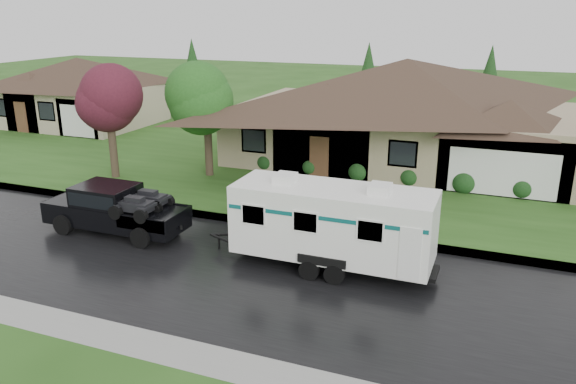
# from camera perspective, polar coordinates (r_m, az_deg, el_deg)

# --- Properties ---
(ground) EXTENTS (140.00, 140.00, 0.00)m
(ground) POSITION_cam_1_polar(r_m,az_deg,el_deg) (20.20, -1.57, -6.05)
(ground) COLOR #264D18
(ground) RESTS_ON ground
(road) EXTENTS (140.00, 8.00, 0.01)m
(road) POSITION_cam_1_polar(r_m,az_deg,el_deg) (18.55, -3.99, -8.38)
(road) COLOR black
(road) RESTS_ON ground
(curb) EXTENTS (140.00, 0.50, 0.15)m
(curb) POSITION_cam_1_polar(r_m,az_deg,el_deg) (22.10, 0.70, -3.66)
(curb) COLOR gray
(curb) RESTS_ON ground
(lawn) EXTENTS (140.00, 26.00, 0.15)m
(lawn) POSITION_cam_1_polar(r_m,az_deg,el_deg) (33.78, 8.36, 3.86)
(lawn) COLOR #264D18
(lawn) RESTS_ON ground
(house_main) EXTENTS (19.44, 10.80, 6.90)m
(house_main) POSITION_cam_1_polar(r_m,az_deg,el_deg) (31.55, 12.26, 9.16)
(house_main) COLOR tan
(house_main) RESTS_ON lawn
(house_far) EXTENTS (10.80, 8.64, 5.80)m
(house_far) POSITION_cam_1_polar(r_m,az_deg,el_deg) (44.11, -20.32, 10.09)
(house_far) COLOR tan
(house_far) RESTS_ON lawn
(tree_left_green) EXTENTS (3.39, 3.39, 5.61)m
(tree_left_green) POSITION_cam_1_polar(r_m,az_deg,el_deg) (28.33, -8.30, 9.32)
(tree_left_green) COLOR #382B1E
(tree_left_green) RESTS_ON lawn
(tree_red) EXTENTS (3.33, 3.33, 5.51)m
(tree_red) POSITION_cam_1_polar(r_m,az_deg,el_deg) (29.08, -17.78, 8.75)
(tree_red) COLOR #382B1E
(tree_red) RESTS_ON lawn
(shrub_row) EXTENTS (13.60, 1.00, 1.00)m
(shrub_row) POSITION_cam_1_polar(r_m,az_deg,el_deg) (27.84, 9.71, 1.95)
(shrub_row) COLOR #143814
(shrub_row) RESTS_ON lawn
(pickup_truck) EXTENTS (5.60, 2.13, 1.87)m
(pickup_truck) POSITION_cam_1_polar(r_m,az_deg,el_deg) (22.60, -17.35, -1.51)
(pickup_truck) COLOR black
(pickup_truck) RESTS_ON ground
(travel_trailer) EXTENTS (6.91, 2.43, 3.10)m
(travel_trailer) POSITION_cam_1_polar(r_m,az_deg,el_deg) (18.41, 4.57, -3.04)
(travel_trailer) COLOR white
(travel_trailer) RESTS_ON ground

